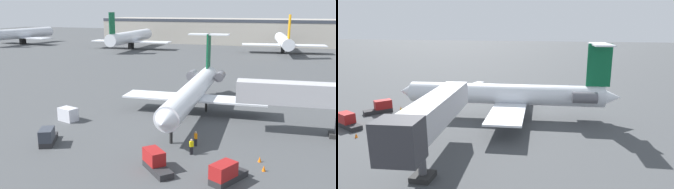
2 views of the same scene
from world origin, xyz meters
TOP-DOWN VIEW (x-y plane):
  - ground_plane at (0.00, 0.00)m, footprint 400.00×400.00m
  - regional_jet at (0.84, -1.09)m, footprint 20.89×31.89m
  - jet_bridge at (17.07, -5.61)m, footprint 16.83×4.39m
  - ground_crew_marshaller at (4.77, -16.05)m, footprint 0.48×0.45m
  - ground_crew_loader at (4.55, -13.57)m, footprint 0.44×0.48m
  - baggage_tug_lead at (9.32, -21.08)m, footprint 3.05×4.20m
  - baggage_tug_trailing at (-11.19, -18.60)m, footprint 3.05×4.20m
  - baggage_tug_spare at (2.64, -20.79)m, footprint 3.86×3.78m
  - cargo_container_uld at (-14.15, -10.43)m, footprint 2.83×2.22m
  - traffic_cone_near at (11.68, -15.64)m, footprint 0.36×0.36m
  - traffic_cone_mid at (0.75, -18.65)m, footprint 0.36×0.36m
  - traffic_cone_far at (12.25, -17.63)m, footprint 0.36×0.36m
  - terminal_building at (0.00, 109.89)m, footprint 139.57×23.21m
  - parked_airliner_west_end at (-95.85, 74.79)m, footprint 27.91×32.95m
  - parked_airliner_west_mid at (-44.41, 73.24)m, footprint 30.27×35.88m
  - parked_airliner_centre at (9.87, 78.16)m, footprint 27.83×32.69m

SIDE VIEW (x-z plane):
  - ground_plane at x=0.00m, z-range -0.10..0.00m
  - traffic_cone_near at x=11.68m, z-range 0.00..0.55m
  - traffic_cone_mid at x=0.75m, z-range 0.00..0.55m
  - traffic_cone_far at x=12.25m, z-range 0.00..0.55m
  - baggage_tug_lead at x=9.32m, z-range -0.11..1.79m
  - baggage_tug_trailing at x=-11.19m, z-range -0.11..1.79m
  - baggage_tug_spare at x=2.64m, z-range -0.11..1.79m
  - ground_crew_marshaller at x=4.77m, z-range 0.01..1.70m
  - ground_crew_loader at x=4.55m, z-range 0.01..1.70m
  - cargo_container_uld at x=-14.15m, z-range 0.00..1.78m
  - regional_jet at x=0.84m, z-range -1.86..8.74m
  - parked_airliner_centre at x=9.87m, z-range -2.40..10.68m
  - parked_airliner_west_end at x=-95.85m, z-range -2.40..11.17m
  - parked_airliner_west_mid at x=-44.41m, z-range -2.40..11.21m
  - jet_bridge at x=17.07m, z-range 1.61..8.24m
  - terminal_building at x=0.00m, z-range 0.01..10.50m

